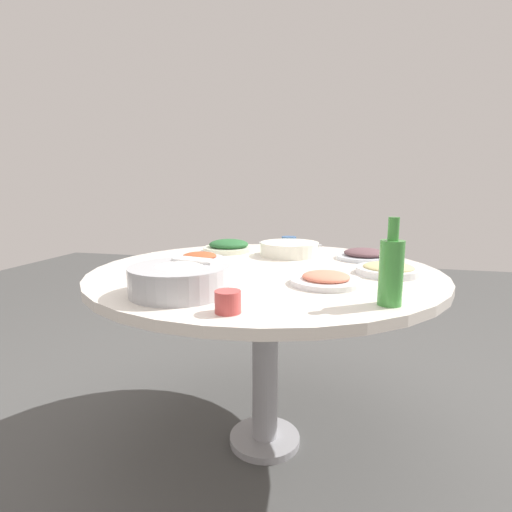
{
  "coord_description": "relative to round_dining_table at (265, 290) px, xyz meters",
  "views": [
    {
      "loc": [
        0.33,
        -1.49,
        1.06
      ],
      "look_at": [
        -0.03,
        -0.02,
        0.8
      ],
      "focal_mm": 28.21,
      "sensor_mm": 36.0,
      "label": 1
    }
  ],
  "objects": [
    {
      "name": "dish_stirfry",
      "position": [
        -0.3,
        0.07,
        0.1
      ],
      "size": [
        0.2,
        0.2,
        0.04
      ],
      "color": "silver",
      "rests_on": "round_dining_table"
    },
    {
      "name": "soup_bowl",
      "position": [
        0.04,
        0.32,
        0.11
      ],
      "size": [
        0.29,
        0.27,
        0.06
      ],
      "color": "white",
      "rests_on": "round_dining_table"
    },
    {
      "name": "dish_greens",
      "position": [
        -0.27,
        0.37,
        0.11
      ],
      "size": [
        0.25,
        0.25,
        0.06
      ],
      "color": "silver",
      "rests_on": "round_dining_table"
    },
    {
      "name": "tea_cup_far",
      "position": [
        0.03,
        -0.56,
        0.11
      ],
      "size": [
        0.07,
        0.07,
        0.06
      ],
      "primitive_type": "cylinder",
      "color": "#C44644",
      "rests_on": "round_dining_table"
    },
    {
      "name": "rice_bowl",
      "position": [
        -0.17,
        -0.42,
        0.13
      ],
      "size": [
        0.3,
        0.3,
        0.09
      ],
      "color": "#B2B5BA",
      "rests_on": "round_dining_table"
    },
    {
      "name": "green_bottle",
      "position": [
        0.43,
        -0.39,
        0.18
      ],
      "size": [
        0.06,
        0.06,
        0.24
      ],
      "color": "#3E923B",
      "rests_on": "round_dining_table"
    },
    {
      "name": "tea_cup_near",
      "position": [
        -0.0,
        0.57,
        0.11
      ],
      "size": [
        0.08,
        0.08,
        0.06
      ],
      "primitive_type": "cylinder",
      "color": "#365989",
      "rests_on": "round_dining_table"
    },
    {
      "name": "ground",
      "position": [
        0.0,
        0.0,
        -0.66
      ],
      "size": [
        8.0,
        8.0,
        0.0
      ],
      "primitive_type": "plane",
      "color": "#474746"
    },
    {
      "name": "dish_shrimp",
      "position": [
        0.25,
        -0.2,
        0.1
      ],
      "size": [
        0.23,
        0.23,
        0.04
      ],
      "color": "white",
      "rests_on": "round_dining_table"
    },
    {
      "name": "round_dining_table",
      "position": [
        0.0,
        0.0,
        0.0
      ],
      "size": [
        1.33,
        1.33,
        0.74
      ],
      "color": "#99999E",
      "rests_on": "ground"
    },
    {
      "name": "dish_eggplant",
      "position": [
        0.38,
        0.31,
        0.1
      ],
      "size": [
        0.24,
        0.24,
        0.05
      ],
      "color": "silver",
      "rests_on": "round_dining_table"
    },
    {
      "name": "dish_noodles",
      "position": [
        0.46,
        0.01,
        0.1
      ],
      "size": [
        0.23,
        0.23,
        0.04
      ],
      "color": "silver",
      "rests_on": "round_dining_table"
    }
  ]
}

